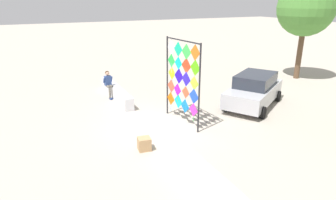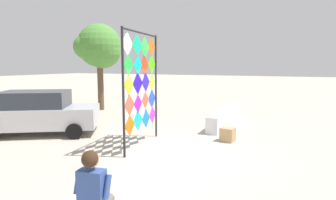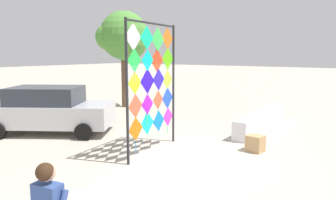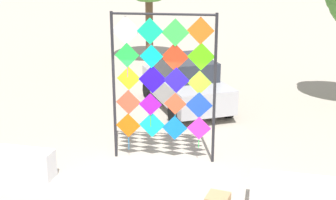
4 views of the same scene
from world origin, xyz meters
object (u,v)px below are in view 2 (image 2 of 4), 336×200
(kite_display_rack, at_px, (142,81))
(tree_palm_like, at_px, (99,48))
(parked_car, at_px, (38,112))
(seated_vendor, at_px, (96,192))
(cardboard_box_large, at_px, (228,134))

(kite_display_rack, xyz_separation_m, tree_palm_like, (5.31, 5.90, 1.46))
(parked_car, distance_m, tree_palm_like, 6.46)
(kite_display_rack, xyz_separation_m, seated_vendor, (-4.70, -2.00, -1.21))
(kite_display_rack, distance_m, seated_vendor, 5.25)
(kite_display_rack, relative_size, tree_palm_like, 0.74)
(kite_display_rack, relative_size, cardboard_box_large, 7.70)
(parked_car, bearing_deg, tree_palm_like, 15.61)
(kite_display_rack, relative_size, seated_vendor, 2.43)
(parked_car, xyz_separation_m, cardboard_box_large, (2.00, -6.73, -0.60))
(cardboard_box_large, height_order, tree_palm_like, tree_palm_like)
(kite_display_rack, distance_m, cardboard_box_large, 3.47)
(seated_vendor, xyz_separation_m, cardboard_box_large, (6.37, -0.41, -0.64))
(kite_display_rack, bearing_deg, cardboard_box_large, -55.31)
(seated_vendor, xyz_separation_m, parked_car, (4.37, 6.32, -0.05))
(seated_vendor, distance_m, tree_palm_like, 13.03)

